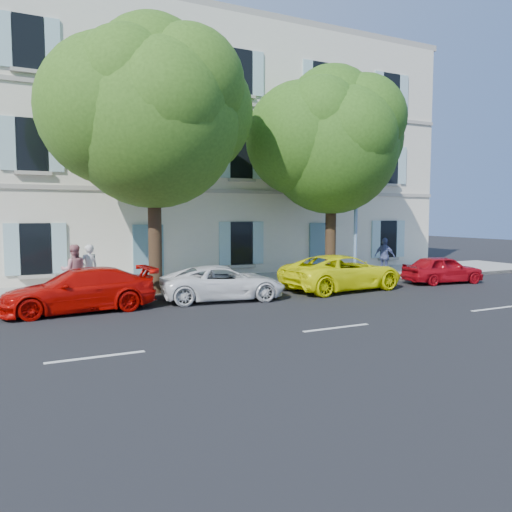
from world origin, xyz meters
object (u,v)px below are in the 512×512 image
car_red_hatchback (443,269)px  tree_right (332,148)px  pedestrian_b (74,270)px  car_white_coupe (223,283)px  tree_left (153,122)px  car_red_coupe (79,290)px  pedestrian_c (385,256)px  car_yellow_supercar (342,272)px  pedestrian_a (89,269)px  street_lamp (359,176)px

car_red_hatchback → tree_right: 7.04m
pedestrian_b → car_white_coupe: bearing=156.3°
car_white_coupe → tree_left: 6.07m
car_red_coupe → pedestrian_c: 13.83m
car_red_coupe → car_red_hatchback: 14.72m
car_red_coupe → car_red_hatchback: size_ratio=1.30×
car_white_coupe → car_yellow_supercar: (5.01, 0.04, 0.10)m
car_white_coupe → pedestrian_b: (-4.58, 2.30, 0.44)m
car_white_coupe → car_red_hatchback: bearing=-82.4°
tree_right → pedestrian_a: (-10.11, 0.23, -4.78)m
tree_left → car_yellow_supercar: bearing=-12.6°
car_white_coupe → tree_left: bearing=59.6°
car_white_coupe → street_lamp: bearing=-67.7°
car_yellow_supercar → pedestrian_a: size_ratio=2.86×
car_white_coupe → tree_right: size_ratio=0.49×
car_red_coupe → pedestrian_b: 2.29m
tree_left → street_lamp: 9.03m
tree_left → car_red_hatchback: bearing=-8.8°
tree_right → pedestrian_c: size_ratio=5.14×
car_yellow_supercar → car_red_hatchback: 5.02m
tree_left → street_lamp: (8.90, 0.05, -1.54)m
tree_left → pedestrian_c: size_ratio=5.42×
street_lamp → pedestrian_a: (-11.01, 0.97, -3.56)m
car_white_coupe → pedestrian_b: 5.14m
street_lamp → pedestrian_b: (-11.55, 0.66, -3.55)m
car_white_coupe → tree_right: 8.33m
car_red_hatchback → tree_left: bearing=88.8°
car_red_coupe → pedestrian_a: bearing=162.9°
car_red_hatchback → pedestrian_b: size_ratio=1.98×
car_yellow_supercar → pedestrian_b: bearing=71.7°
car_white_coupe → car_red_hatchback: (10.02, -0.27, 0.00)m
car_white_coupe → pedestrian_a: bearing=66.3°
pedestrian_b → pedestrian_c: 13.54m
tree_left → street_lamp: bearing=0.3°
street_lamp → pedestrian_a: size_ratio=4.51×
pedestrian_a → tree_left: bearing=141.3°
car_white_coupe → tree_left: (-1.93, 1.59, 5.53)m
car_yellow_supercar → tree_left: size_ratio=0.54×
tree_right → pedestrian_c: 5.60m
tree_left → pedestrian_a: size_ratio=5.35×
pedestrian_b → tree_right: bearing=-176.6°
car_white_coupe → tree_left: tree_left is taller
car_red_coupe → car_yellow_supercar: 9.71m
tree_left → pedestrian_b: tree_left is taller
tree_right → tree_left: bearing=-174.4°
car_white_coupe → car_red_coupe: bearing=98.7°
car_red_coupe → car_white_coupe: size_ratio=1.06×
car_white_coupe → pedestrian_a: size_ratio=2.46×
street_lamp → pedestrian_b: size_ratio=4.44×
street_lamp → pedestrian_a: bearing=175.0°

